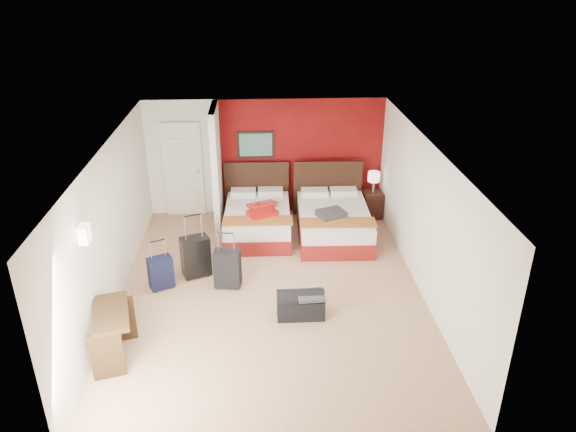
{
  "coord_description": "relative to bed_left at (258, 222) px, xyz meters",
  "views": [
    {
      "loc": [
        -0.17,
        -7.72,
        5.0
      ],
      "look_at": [
        0.33,
        0.8,
        1.0
      ],
      "focal_mm": 33.75,
      "sensor_mm": 36.0,
      "label": 1
    }
  ],
  "objects": [
    {
      "name": "room_walls",
      "position": [
        -1.2,
        -0.68,
        0.98
      ],
      "size": [
        5.02,
        6.52,
        2.5
      ],
      "color": "white",
      "rests_on": "ground"
    },
    {
      "name": "bed_left",
      "position": [
        0.0,
        0.0,
        0.0
      ],
      "size": [
        1.35,
        1.89,
        0.56
      ],
      "primitive_type": "cube",
      "rotation": [
        0.0,
        0.0,
        -0.03
      ],
      "color": "silver",
      "rests_on": "ground"
    },
    {
      "name": "partition_wall",
      "position": [
        -0.8,
        0.51,
        0.97
      ],
      "size": [
        0.12,
        1.2,
        2.5
      ],
      "primitive_type": "cube",
      "color": "silver",
      "rests_on": "ground"
    },
    {
      "name": "jacket_draped",
      "position": [
        0.79,
        -2.89,
        0.12
      ],
      "size": [
        0.44,
        0.38,
        0.05
      ],
      "primitive_type": "cube",
      "rotation": [
        0.0,
        0.0,
        0.08
      ],
      "color": "#3C3D42",
      "rests_on": "duffel_bag"
    },
    {
      "name": "suitcase_navy",
      "position": [
        -1.64,
        -1.91,
        -0.01
      ],
      "size": [
        0.46,
        0.39,
        0.55
      ],
      "primitive_type": "cube",
      "rotation": [
        0.0,
        0.0,
        0.45
      ],
      "color": "black",
      "rests_on": "ground"
    },
    {
      "name": "desk",
      "position": [
        -1.99,
        -3.68,
        0.11
      ],
      "size": [
        0.68,
        1.01,
        0.77
      ],
      "primitive_type": "cube",
      "rotation": [
        0.0,
        0.0,
        0.25
      ],
      "color": "#332111",
      "rests_on": "ground"
    },
    {
      "name": "ground",
      "position": [
        0.2,
        -2.1,
        -0.28
      ],
      "size": [
        6.5,
        6.5,
        0.0
      ],
      "primitive_type": "plane",
      "color": "tan",
      "rests_on": "ground"
    },
    {
      "name": "nightstand",
      "position": [
        2.47,
        0.7,
        0.01
      ],
      "size": [
        0.45,
        0.45,
        0.58
      ],
      "primitive_type": "cube",
      "rotation": [
        0.0,
        0.0,
        0.09
      ],
      "color": "black",
      "rests_on": "ground"
    },
    {
      "name": "duffel_bag",
      "position": [
        0.64,
        -2.84,
        -0.09
      ],
      "size": [
        0.73,
        0.39,
        0.37
      ],
      "primitive_type": "cube",
      "rotation": [
        0.0,
        0.0,
        -0.01
      ],
      "color": "black",
      "rests_on": "ground"
    },
    {
      "name": "table_lamp",
      "position": [
        2.47,
        0.7,
        0.52
      ],
      "size": [
        0.28,
        0.28,
        0.45
      ],
      "primitive_type": "cylinder",
      "rotation": [
        0.0,
        0.0,
        -0.13
      ],
      "color": "white",
      "rests_on": "nightstand"
    },
    {
      "name": "suitcase_black",
      "position": [
        -1.09,
        -1.54,
        0.08
      ],
      "size": [
        0.55,
        0.45,
        0.72
      ],
      "primitive_type": "cube",
      "rotation": [
        0.0,
        0.0,
        0.38
      ],
      "color": "black",
      "rests_on": "ground"
    },
    {
      "name": "red_accent_panel",
      "position": [
        0.95,
        1.13,
        0.97
      ],
      "size": [
        3.5,
        0.04,
        2.5
      ],
      "primitive_type": "cube",
      "color": "maroon",
      "rests_on": "ground"
    },
    {
      "name": "bed_right",
      "position": [
        1.51,
        -0.21,
        0.02
      ],
      "size": [
        1.45,
        2.02,
        0.59
      ],
      "primitive_type": "cube",
      "rotation": [
        0.0,
        0.0,
        -0.03
      ],
      "color": "silver",
      "rests_on": "ground"
    },
    {
      "name": "entry_door",
      "position": [
        -1.55,
        1.1,
        0.75
      ],
      "size": [
        0.82,
        0.06,
        2.05
      ],
      "primitive_type": "cube",
      "color": "silver",
      "rests_on": "ground"
    },
    {
      "name": "suitcase_charcoal",
      "position": [
        -0.52,
        -1.92,
        0.04
      ],
      "size": [
        0.47,
        0.33,
        0.64
      ],
      "primitive_type": "cube",
      "rotation": [
        0.0,
        0.0,
        -0.14
      ],
      "color": "black",
      "rests_on": "ground"
    },
    {
      "name": "red_suitcase_open",
      "position": [
        0.1,
        -0.1,
        0.33
      ],
      "size": [
        0.81,
        0.91,
        0.09
      ],
      "primitive_type": "cube",
      "rotation": [
        0.0,
        0.0,
        0.44
      ],
      "color": "#B5140F",
      "rests_on": "bed_left"
    },
    {
      "name": "jacket_bundle",
      "position": [
        1.41,
        -0.51,
        0.37
      ],
      "size": [
        0.61,
        0.55,
        0.12
      ],
      "primitive_type": "cube",
      "rotation": [
        0.0,
        0.0,
        0.36
      ],
      "color": "#3B3C41",
      "rests_on": "bed_right"
    }
  ]
}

